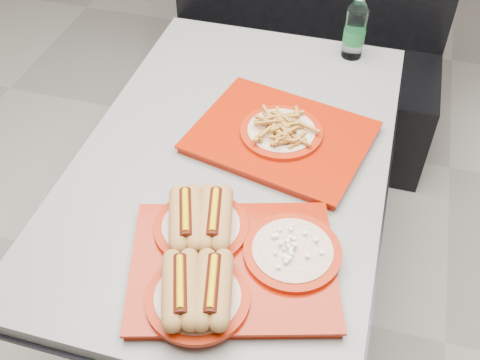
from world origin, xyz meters
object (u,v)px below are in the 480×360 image
(diner_table, at_px, (235,191))
(tray_far, at_px, (281,134))
(booth_bench, at_px, (298,56))
(water_bottle, at_px, (355,29))
(tray_near, at_px, (224,258))

(diner_table, xyz_separation_m, tray_far, (0.12, 0.09, 0.19))
(diner_table, height_order, booth_bench, booth_bench)
(water_bottle, bearing_deg, tray_near, -99.52)
(tray_far, relative_size, water_bottle, 2.38)
(diner_table, height_order, water_bottle, water_bottle)
(diner_table, xyz_separation_m, tray_near, (0.09, -0.41, 0.20))
(booth_bench, xyz_separation_m, tray_far, (0.12, -1.01, 0.38))
(tray_near, distance_m, water_bottle, 1.04)
(diner_table, xyz_separation_m, water_bottle, (0.26, 0.62, 0.27))
(booth_bench, distance_m, water_bottle, 0.71)
(tray_far, bearing_deg, diner_table, -144.36)
(tray_far, bearing_deg, booth_bench, 96.88)
(booth_bench, xyz_separation_m, tray_near, (0.09, -1.50, 0.39))
(tray_near, bearing_deg, tray_far, 86.64)
(tray_near, xyz_separation_m, tray_far, (0.03, 0.50, -0.01))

